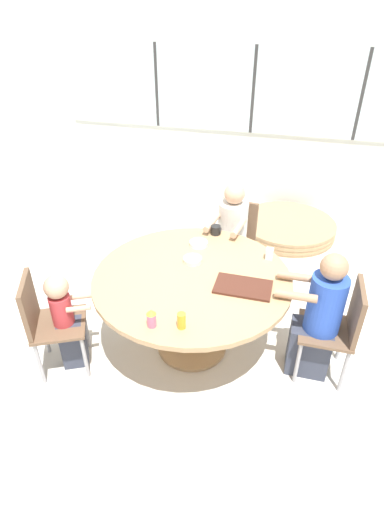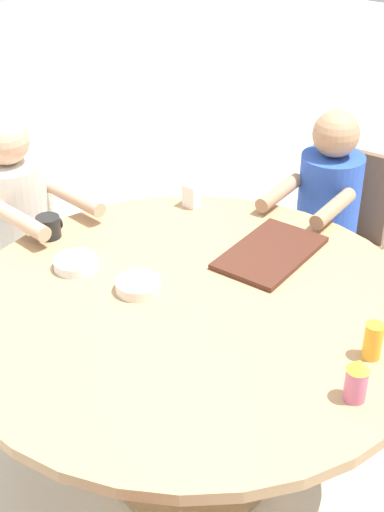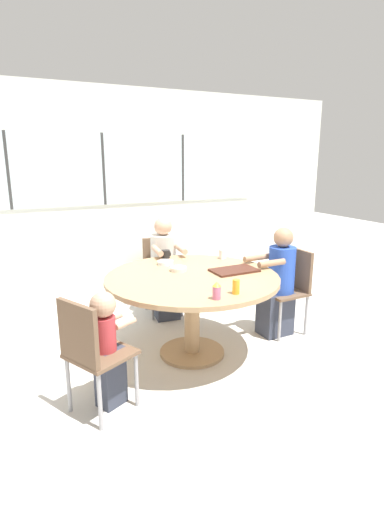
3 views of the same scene
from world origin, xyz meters
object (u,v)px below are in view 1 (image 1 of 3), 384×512
(person_toddler, at_px, (67,321))
(bowl_cereal, at_px, (199,243))
(sippy_cup, at_px, (151,318))
(juice_glass, at_px, (181,321))
(chair_for_man_blue_shirt, at_px, (236,235))
(person_woman_green_shirt, at_px, (317,321))
(coffee_mug, at_px, (216,230))
(chair_for_woman_green_shirt, at_px, (340,324))
(milk_carton_small, at_px, (269,254))
(folded_table_stack, at_px, (287,227))
(person_man_blue_shirt, at_px, (231,243))
(chair_for_toddler, at_px, (45,317))
(bowl_white_shallow, at_px, (193,260))

(person_toddler, height_order, bowl_cereal, person_toddler)
(sippy_cup, xyz_separation_m, juice_glass, (0.19, 0.04, -0.01))
(chair_for_man_blue_shirt, bearing_deg, bowl_cereal, 79.76)
(person_woman_green_shirt, distance_m, bowl_cereal, 1.17)
(coffee_mug, bearing_deg, chair_for_man_blue_shirt, 74.84)
(chair_for_woman_green_shirt, distance_m, juice_glass, 1.25)
(person_woman_green_shirt, distance_m, sippy_cup, 1.30)
(milk_carton_small, height_order, folded_table_stack, milk_carton_small)
(person_toddler, bearing_deg, person_man_blue_shirt, 117.78)
(coffee_mug, bearing_deg, chair_for_toddler, -131.73)
(person_man_blue_shirt, distance_m, folded_table_stack, 1.46)
(person_man_blue_shirt, xyz_separation_m, juice_glass, (-0.05, -1.56, 0.30))
(chair_for_man_blue_shirt, bearing_deg, chair_for_toddler, 62.02)
(person_woman_green_shirt, xyz_separation_m, folded_table_stack, (-0.33, 2.26, -0.42))
(person_woman_green_shirt, relative_size, folded_table_stack, 0.92)
(chair_for_man_blue_shirt, xyz_separation_m, person_woman_green_shirt, (0.83, -1.12, -0.01))
(person_woman_green_shirt, bearing_deg, sippy_cup, 119.43)
(juice_glass, bearing_deg, person_man_blue_shirt, 88.29)
(coffee_mug, distance_m, bowl_cereal, 0.26)
(bowl_white_shallow, bearing_deg, juice_glass, -80.02)
(milk_carton_small, distance_m, bowl_cereal, 0.62)
(coffee_mug, bearing_deg, sippy_cup, -96.12)
(chair_for_toddler, xyz_separation_m, bowl_white_shallow, (0.98, 0.69, 0.26))
(chair_for_toddler, distance_m, coffee_mug, 1.63)
(person_man_blue_shirt, height_order, sippy_cup, person_man_blue_shirt)
(person_man_blue_shirt, relative_size, milk_carton_small, 11.84)
(coffee_mug, distance_m, milk_carton_small, 0.59)
(person_woman_green_shirt, relative_size, person_toddler, 1.25)
(chair_for_woman_green_shirt, height_order, bowl_cereal, chair_for_woman_green_shirt)
(person_woman_green_shirt, height_order, milk_carton_small, person_woman_green_shirt)
(person_toddler, distance_m, folded_table_stack, 3.15)
(sippy_cup, bearing_deg, person_man_blue_shirt, 81.48)
(sippy_cup, height_order, bowl_cereal, sippy_cup)
(milk_carton_small, distance_m, bowl_white_shallow, 0.64)
(coffee_mug, height_order, milk_carton_small, milk_carton_small)
(milk_carton_small, xyz_separation_m, bowl_cereal, (-0.62, 0.05, -0.03))
(coffee_mug, bearing_deg, person_man_blue_shirt, 70.90)
(person_man_blue_shirt, bearing_deg, juice_glass, 96.19)
(chair_for_man_blue_shirt, distance_m, folded_table_stack, 1.31)
(person_woman_green_shirt, relative_size, person_man_blue_shirt, 0.98)
(coffee_mug, distance_m, sippy_cup, 1.32)
(person_toddler, height_order, sippy_cup, sippy_cup)
(chair_for_man_blue_shirt, xyz_separation_m, sippy_cup, (-0.26, -1.76, 0.31))
(chair_for_man_blue_shirt, xyz_separation_m, bowl_cereal, (-0.22, -0.68, 0.26))
(bowl_cereal, bearing_deg, chair_for_toddler, -135.10)
(chair_for_man_blue_shirt, xyz_separation_m, coffee_mug, (-0.12, -0.45, 0.28))
(coffee_mug, bearing_deg, bowl_white_shallow, -99.47)
(chair_for_man_blue_shirt, distance_m, bowl_cereal, 0.76)
(chair_for_woman_green_shirt, bearing_deg, person_man_blue_shirt, 45.80)
(person_toddler, bearing_deg, chair_for_man_blue_shirt, 120.12)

